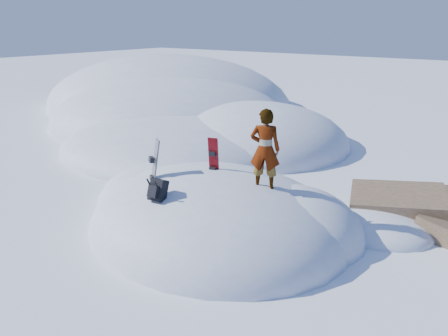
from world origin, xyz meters
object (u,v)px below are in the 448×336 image
Objects in this scene: snowboard_red at (214,163)px; person at (265,149)px; snowboard_dark at (154,171)px; backpack at (157,190)px.

person is (1.53, -0.03, 0.63)m from snowboard_red.
snowboard_dark is at bearing -2.14° from person.
snowboard_red reaches higher than snowboard_dark.
snowboard_dark is at bearing -151.85° from snowboard_red.
person is (1.68, 1.87, 0.81)m from backpack.
snowboard_red reaches higher than backpack.
snowboard_red is 1.66m from person.
backpack is (-0.14, -1.90, -0.18)m from snowboard_red.
snowboard_red is at bearing -25.14° from person.
snowboard_red is at bearing 81.84° from backpack.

